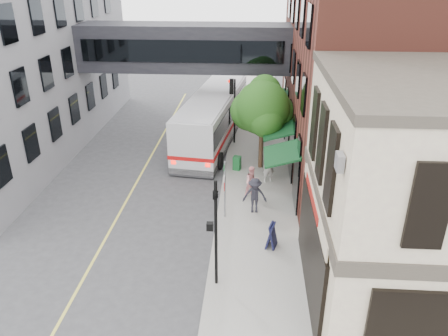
# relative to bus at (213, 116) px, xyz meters

# --- Properties ---
(ground) EXTENTS (120.00, 120.00, 0.00)m
(ground) POSITION_rel_bus_xyz_m (1.11, -17.58, -1.89)
(ground) COLOR #38383A
(ground) RESTS_ON ground
(sidewalk_main) EXTENTS (4.00, 60.00, 0.15)m
(sidewalk_main) POSITION_rel_bus_xyz_m (3.11, -3.58, -1.82)
(sidewalk_main) COLOR gray
(sidewalk_main) RESTS_ON ground
(brick_building) EXTENTS (13.76, 18.00, 14.00)m
(brick_building) POSITION_rel_bus_xyz_m (11.09, -2.59, 5.09)
(brick_building) COLOR #59251B
(brick_building) RESTS_ON ground
(skyway_bridge) EXTENTS (14.00, 3.18, 3.00)m
(skyway_bridge) POSITION_rel_bus_xyz_m (-1.89, 0.42, 4.61)
(skyway_bridge) COLOR black
(skyway_bridge) RESTS_ON ground
(traffic_signal_near) EXTENTS (0.44, 0.22, 4.60)m
(traffic_signal_near) POSITION_rel_bus_xyz_m (1.48, -15.58, 1.09)
(traffic_signal_near) COLOR black
(traffic_signal_near) RESTS_ON sidewalk_main
(traffic_signal_far) EXTENTS (0.53, 0.28, 4.50)m
(traffic_signal_far) POSITION_rel_bus_xyz_m (1.37, -0.58, 1.44)
(traffic_signal_far) COLOR black
(traffic_signal_far) RESTS_ON sidewalk_main
(street_sign_pole) EXTENTS (0.08, 0.75, 3.00)m
(street_sign_pole) POSITION_rel_bus_xyz_m (1.50, -10.58, 0.04)
(street_sign_pole) COLOR gray
(street_sign_pole) RESTS_ON sidewalk_main
(street_tree) EXTENTS (3.80, 3.20, 5.60)m
(street_tree) POSITION_rel_bus_xyz_m (3.30, -4.37, 2.02)
(street_tree) COLOR #382619
(street_tree) RESTS_ON sidewalk_main
(lane_marking) EXTENTS (0.12, 40.00, 0.01)m
(lane_marking) POSITION_rel_bus_xyz_m (-3.89, -7.58, -1.89)
(lane_marking) COLOR #D8CC4C
(lane_marking) RESTS_ON ground
(bus) EXTENTS (4.35, 12.82, 3.38)m
(bus) POSITION_rel_bus_xyz_m (0.00, 0.00, 0.00)
(bus) COLOR silver
(bus) RESTS_ON ground
(pedestrian_a) EXTENTS (0.77, 0.62, 1.84)m
(pedestrian_a) POSITION_rel_bus_xyz_m (3.75, -6.57, -0.82)
(pedestrian_a) COLOR beige
(pedestrian_a) RESTS_ON sidewalk_main
(pedestrian_b) EXTENTS (1.02, 0.94, 1.70)m
(pedestrian_b) POSITION_rel_bus_xyz_m (2.82, -8.33, -0.89)
(pedestrian_b) COLOR pink
(pedestrian_b) RESTS_ON sidewalk_main
(pedestrian_c) EXTENTS (1.22, 0.72, 1.86)m
(pedestrian_c) POSITION_rel_bus_xyz_m (2.97, -10.01, -0.81)
(pedestrian_c) COLOR #21212A
(pedestrian_c) RESTS_ON sidewalk_main
(newspaper_box) EXTENTS (0.52, 0.49, 0.87)m
(newspaper_box) POSITION_rel_bus_xyz_m (1.88, -5.07, -1.31)
(newspaper_box) COLOR #145A26
(newspaper_box) RESTS_ON sidewalk_main
(sandwich_board) EXTENTS (0.58, 0.73, 1.15)m
(sandwich_board) POSITION_rel_bus_xyz_m (3.73, -12.98, -1.17)
(sandwich_board) COLOR black
(sandwich_board) RESTS_ON sidewalk_main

